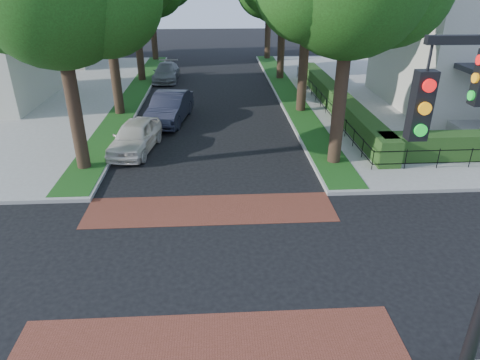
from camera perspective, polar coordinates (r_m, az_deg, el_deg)
name	(u,v)px	position (r m, az deg, el deg)	size (l,w,h in m)	color
ground	(210,263)	(12.94, -4.00, -11.00)	(120.00, 120.00, 0.00)	black
crosswalk_far	(211,209)	(15.62, -3.94, -3.94)	(9.00, 2.20, 0.01)	brown
crosswalk_near	(209,348)	(10.55, -4.10, -21.44)	(9.00, 2.20, 0.01)	brown
grass_strip_ne	(288,93)	(30.85, 6.46, 11.44)	(1.60, 29.80, 0.02)	#1C4E16
grass_strip_nw	(133,95)	(30.96, -14.05, 10.89)	(1.60, 29.80, 0.02)	#1C4E16
hedge_main_road	(337,100)	(27.34, 12.75, 10.38)	(1.00, 18.00, 1.20)	#214517
fence_main_road	(323,102)	(27.17, 11.07, 10.11)	(0.06, 18.00, 0.90)	black
house_left_far	(38,7)	(45.29, -25.34, 20.14)	(10.00, 9.00, 10.14)	beige
parked_car_front	(135,136)	(21.10, -13.80, 5.67)	(1.75, 4.34, 1.48)	silver
parked_car_middle	(170,108)	(25.12, -9.37, 9.50)	(1.75, 5.02, 1.65)	#212231
parked_car_rear	(166,72)	(35.55, -9.81, 13.98)	(1.87, 4.60, 1.33)	gray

